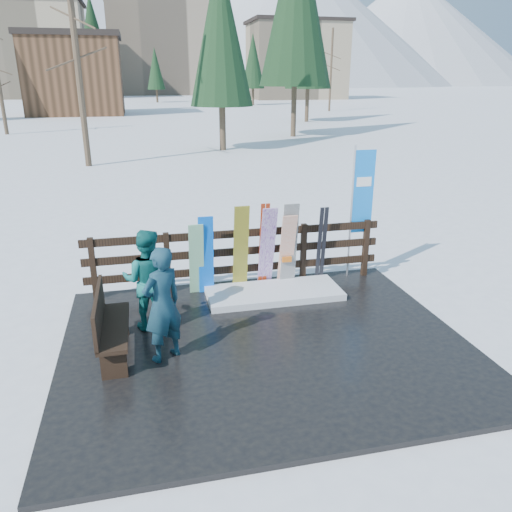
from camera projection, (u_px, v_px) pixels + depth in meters
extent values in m
plane|color=white|center=(266.00, 346.00, 7.57)|extent=(700.00, 700.00, 0.00)
cube|color=black|center=(266.00, 344.00, 7.56)|extent=(6.00, 5.00, 0.08)
cube|color=black|center=(93.00, 269.00, 8.82)|extent=(0.10, 0.10, 1.15)
cube|color=black|center=(168.00, 263.00, 9.10)|extent=(0.10, 0.10, 1.15)
cube|color=black|center=(237.00, 258.00, 9.37)|extent=(0.10, 0.10, 1.15)
cube|color=black|center=(303.00, 253.00, 9.65)|extent=(0.10, 0.10, 1.15)
cube|color=black|center=(366.00, 248.00, 9.92)|extent=(0.10, 0.10, 1.15)
cube|color=black|center=(238.00, 269.00, 9.45)|extent=(5.60, 0.05, 0.14)
cube|color=black|center=(237.00, 251.00, 9.33)|extent=(5.60, 0.05, 0.14)
cube|color=black|center=(237.00, 234.00, 9.21)|extent=(5.60, 0.05, 0.14)
cube|color=white|center=(274.00, 293.00, 9.11)|extent=(2.43, 1.00, 0.12)
cube|color=black|center=(114.00, 327.00, 7.03)|extent=(0.40, 1.50, 0.06)
cube|color=black|center=(114.00, 363.00, 6.55)|extent=(0.34, 0.06, 0.45)
cube|color=black|center=(117.00, 322.00, 7.65)|extent=(0.34, 0.06, 0.45)
cube|color=black|center=(99.00, 311.00, 6.90)|extent=(0.05, 1.50, 0.50)
cube|color=#0764F3|center=(206.00, 255.00, 8.98)|extent=(0.27, 0.21, 1.49)
cube|color=white|center=(196.00, 259.00, 8.96)|extent=(0.26, 0.26, 1.37)
cube|color=yellow|center=(241.00, 248.00, 9.09)|extent=(0.27, 0.34, 1.66)
cube|color=white|center=(267.00, 248.00, 9.20)|extent=(0.27, 0.47, 1.61)
cube|color=black|center=(289.00, 246.00, 9.29)|extent=(0.29, 0.23, 1.64)
cube|color=white|center=(287.00, 251.00, 9.31)|extent=(0.28, 0.38, 1.44)
cube|color=#B03515|center=(261.00, 246.00, 9.24)|extent=(0.07, 0.27, 1.66)
cube|color=#B03515|center=(266.00, 245.00, 9.26)|extent=(0.07, 0.27, 1.66)
cube|color=black|center=(319.00, 245.00, 9.50)|extent=(0.08, 0.18, 1.51)
cube|color=black|center=(324.00, 245.00, 9.52)|extent=(0.08, 0.18, 1.51)
cylinder|color=silver|center=(351.00, 213.00, 9.65)|extent=(0.04, 0.04, 2.60)
cube|color=#0D7BEC|center=(363.00, 192.00, 9.57)|extent=(0.42, 0.02, 1.60)
imported|color=#1A4D54|center=(162.00, 305.00, 6.83)|extent=(0.72, 0.66, 1.66)
imported|color=#126361|center=(147.00, 280.00, 7.73)|extent=(0.91, 0.77, 1.62)
cube|color=tan|center=(29.00, 52.00, 100.87)|extent=(22.00, 14.00, 18.00)
cube|color=black|center=(22.00, 1.00, 97.75)|extent=(23.10, 14.70, 0.60)
cube|color=gray|center=(163.00, 48.00, 124.49)|extent=(26.00, 16.00, 22.00)
cube|color=tan|center=(296.00, 62.00, 98.79)|extent=(18.00, 12.00, 14.00)
cube|color=black|center=(297.00, 21.00, 96.34)|extent=(18.90, 12.60, 0.60)
cube|color=brown|center=(75.00, 77.00, 55.02)|extent=(10.00, 8.00, 8.00)
cube|color=black|center=(70.00, 35.00, 53.58)|extent=(10.50, 8.40, 0.60)
cylinder|color=#382B1E|center=(74.00, 29.00, 21.30)|extent=(0.28, 0.28, 11.64)
cone|color=black|center=(221.00, 59.00, 26.78)|extent=(3.48, 3.48, 9.65)
cone|color=black|center=(296.00, 33.00, 32.93)|extent=(4.83, 4.83, 13.42)
cone|color=black|center=(309.00, 54.00, 45.26)|extent=(4.28, 4.28, 11.89)
cylinder|color=#382B1E|center=(331.00, 70.00, 61.11)|extent=(0.28, 0.28, 9.60)
cone|color=black|center=(95.00, 57.00, 59.27)|extent=(4.52, 4.52, 12.57)
cone|color=black|center=(253.00, 71.00, 75.41)|extent=(3.53, 3.53, 9.79)
cone|color=black|center=(156.00, 76.00, 84.61)|extent=(3.04, 3.04, 8.44)
cone|color=white|center=(286.00, 15.00, 297.80)|extent=(200.00, 200.00, 80.00)
cone|color=white|center=(406.00, 30.00, 336.90)|extent=(180.00, 180.00, 70.00)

